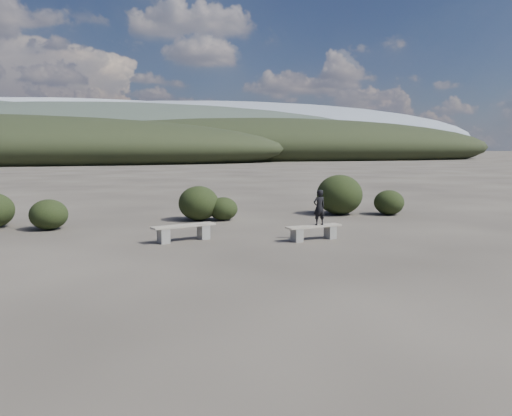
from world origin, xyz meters
name	(u,v)px	position (x,y,z in m)	size (l,w,h in m)	color
ground	(319,284)	(0.00, 0.00, 0.00)	(1200.00, 1200.00, 0.00)	#332D27
bench_left	(184,231)	(-1.92, 5.29, 0.28)	(1.89, 0.91, 0.47)	slate
bench_right	(314,231)	(1.70, 4.42, 0.26)	(1.74, 0.67, 0.43)	slate
seated_person	(319,207)	(1.87, 4.46, 0.94)	(0.37, 0.25, 1.03)	black
shrub_a	(49,215)	(-5.88, 8.51, 0.50)	(1.21, 1.21, 0.99)	black
shrub_b	(199,203)	(-0.84, 9.32, 0.63)	(1.48, 1.48, 1.27)	black
shrub_c	(223,209)	(0.03, 9.10, 0.43)	(1.07, 1.07, 0.85)	black
shrub_d	(340,195)	(4.86, 9.45, 0.80)	(1.82, 1.82, 1.59)	black
shrub_e	(389,202)	(6.71, 8.81, 0.49)	(1.19, 1.19, 0.99)	black
mountain_ridges	(109,137)	(-7.48, 339.06, 10.84)	(500.00, 400.00, 56.00)	black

